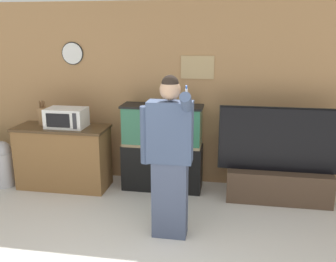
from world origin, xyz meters
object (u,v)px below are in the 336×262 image
at_px(aquarium_on_stand, 162,148).
at_px(tv_on_stand, 279,175).
at_px(microwave, 66,118).
at_px(counter_island, 64,157).
at_px(trash_bin, 3,163).
at_px(person_standing, 169,156).
at_px(knife_block, 43,116).

distance_m(aquarium_on_stand, tv_on_stand, 1.61).
bearing_deg(microwave, counter_island, 175.06).
height_order(tv_on_stand, trash_bin, tv_on_stand).
xyz_separation_m(microwave, person_standing, (1.62, -1.05, -0.11)).
bearing_deg(knife_block, trash_bin, -164.93).
xyz_separation_m(counter_island, microwave, (0.09, -0.01, 0.58)).
height_order(knife_block, trash_bin, knife_block).
height_order(counter_island, microwave, microwave).
bearing_deg(knife_block, microwave, -7.47).
bearing_deg(aquarium_on_stand, tv_on_stand, -5.03).
xyz_separation_m(microwave, aquarium_on_stand, (1.32, 0.19, -0.42)).
distance_m(counter_island, trash_bin, 0.90).
bearing_deg(person_standing, trash_bin, 160.12).
relative_size(tv_on_stand, trash_bin, 2.40).
distance_m(counter_island, aquarium_on_stand, 1.43).
relative_size(microwave, tv_on_stand, 0.33).
distance_m(tv_on_stand, trash_bin, 3.88).
relative_size(aquarium_on_stand, person_standing, 0.69).
xyz_separation_m(knife_block, person_standing, (2.00, -1.10, -0.11)).
relative_size(microwave, person_standing, 0.30).
relative_size(knife_block, aquarium_on_stand, 0.29).
distance_m(knife_block, trash_bin, 0.93).
xyz_separation_m(person_standing, trash_bin, (-2.60, 0.94, -0.58)).
bearing_deg(counter_island, tv_on_stand, 0.76).
distance_m(microwave, trash_bin, 1.20).
xyz_separation_m(counter_island, person_standing, (1.71, -1.06, 0.47)).
xyz_separation_m(counter_island, aquarium_on_stand, (1.41, 0.18, 0.16)).
bearing_deg(trash_bin, person_standing, -19.88).
relative_size(microwave, trash_bin, 0.80).
relative_size(counter_island, knife_block, 3.70).
distance_m(microwave, tv_on_stand, 2.98).
xyz_separation_m(microwave, tv_on_stand, (2.90, 0.05, -0.66)).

